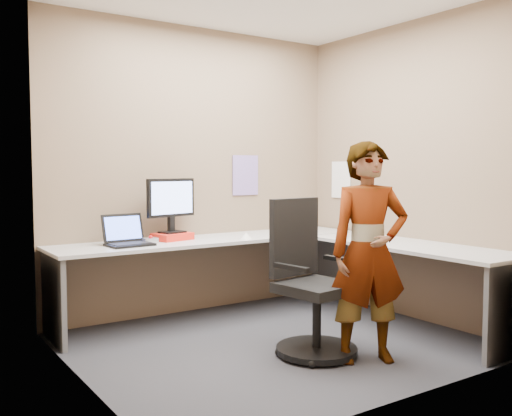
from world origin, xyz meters
TOP-DOWN VIEW (x-y plane):
  - ground at (0.00, 0.00)m, footprint 3.00×3.00m
  - wall_back at (0.00, 1.30)m, footprint 3.00×0.00m
  - wall_right at (1.50, 0.00)m, footprint 0.00×2.70m
  - wall_left at (-1.50, 0.00)m, footprint 0.00×2.70m
  - desk at (0.44, 0.39)m, footprint 2.98×2.58m
  - paper_ream at (-0.37, 1.06)m, footprint 0.37×0.30m
  - monitor at (-0.37, 1.08)m, footprint 0.51×0.20m
  - laptop at (-0.84, 0.96)m, footprint 0.38×0.32m
  - trackball_mouse at (-0.63, 0.97)m, footprint 0.12×0.08m
  - origami at (0.21, 0.75)m, footprint 0.10×0.10m
  - stapler at (1.21, 0.30)m, footprint 0.15×0.05m
  - flower at (1.10, 0.00)m, footprint 0.07×0.07m
  - calendar_purple at (0.55, 1.29)m, footprint 0.30×0.01m
  - calendar_white at (1.49, 0.90)m, footprint 0.01×0.28m
  - sticky_note_a at (1.49, 0.55)m, footprint 0.01×0.07m
  - sticky_note_b at (1.49, 0.60)m, footprint 0.01×0.07m
  - sticky_note_c at (1.49, 0.48)m, footprint 0.01×0.07m
  - sticky_note_d at (1.49, 0.70)m, footprint 0.01×0.07m
  - office_chair at (0.07, -0.33)m, footprint 0.61×0.60m
  - person at (0.31, -0.69)m, footprint 0.67×0.58m

SIDE VIEW (x-z plane):
  - ground at x=0.00m, z-range 0.00..0.00m
  - office_chair at x=0.07m, z-range -0.10..1.02m
  - desk at x=0.44m, z-range 0.22..0.95m
  - trackball_mouse at x=-0.63m, z-range 0.72..0.79m
  - stapler at x=1.21m, z-range 0.73..0.78m
  - origami at x=0.21m, z-range 0.73..0.79m
  - paper_ream at x=-0.37m, z-range 0.73..0.79m
  - person at x=0.31m, z-range 0.00..1.56m
  - laptop at x=-0.84m, z-range 0.67..0.92m
  - sticky_note_c at x=1.49m, z-range 0.76..0.84m
  - sticky_note_b at x=1.49m, z-range 0.78..0.86m
  - flower at x=1.10m, z-range 0.77..0.98m
  - sticky_note_d at x=1.49m, z-range 0.88..0.96m
  - sticky_note_a at x=1.49m, z-range 0.91..0.99m
  - monitor at x=-0.37m, z-range 0.84..1.32m
  - calendar_white at x=1.49m, z-range 1.06..1.44m
  - calendar_purple at x=0.55m, z-range 1.10..1.50m
  - wall_back at x=0.00m, z-range -0.15..2.85m
  - wall_right at x=1.50m, z-range 0.00..2.70m
  - wall_left at x=-1.50m, z-range 0.00..2.70m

